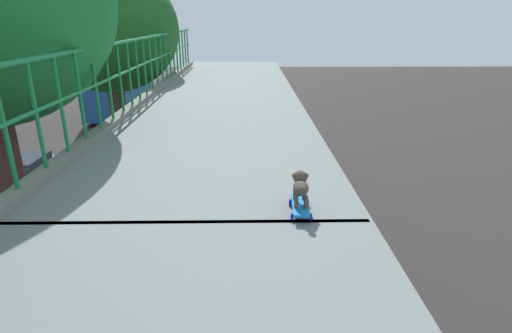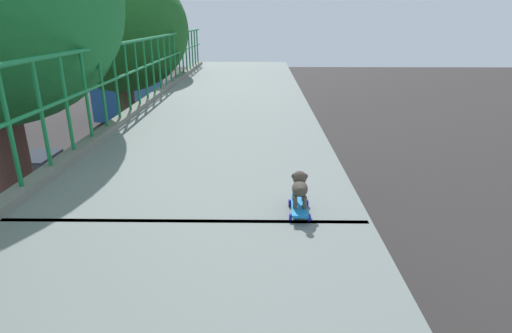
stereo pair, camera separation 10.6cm
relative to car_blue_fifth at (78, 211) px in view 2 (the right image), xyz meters
name	(u,v)px [view 2 (the right image)]	position (x,y,z in m)	size (l,w,h in m)	color
car_blue_fifth	(78,211)	(0.00, 0.00, 0.00)	(1.85, 4.40, 1.37)	#243B94
car_silver_sixth	(38,172)	(-3.29, 3.68, 0.00)	(1.72, 4.07, 1.38)	#B2B0B8
city_bus	(132,86)	(-3.79, 19.18, 1.26)	(2.49, 10.44, 3.40)	#1F4D88
roadside_tree_far	(119,33)	(2.06, 0.10, 5.79)	(4.06, 4.06, 8.35)	#474231
toy_skateboard	(299,206)	(6.60, -9.13, 4.61)	(0.20, 0.46, 0.09)	#1981CF
small_dog	(300,186)	(6.60, -9.10, 4.80)	(0.15, 0.34, 0.28)	#4D4339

